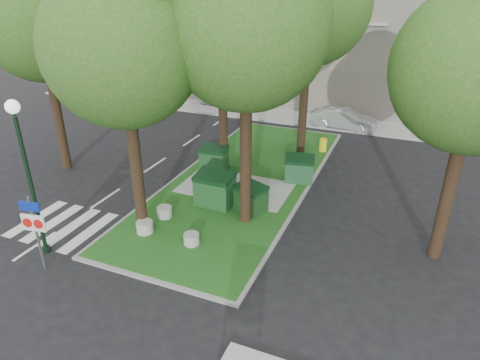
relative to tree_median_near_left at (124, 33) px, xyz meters
The scene contains 21 objects.
ground 7.88m from the tree_median_near_left, 61.12° to the right, with size 120.00×120.00×0.00m, color black.
median_island 9.27m from the tree_median_near_left, 70.64° to the left, with size 6.00×16.00×0.12m, color #154814.
median_kerb 9.28m from the tree_median_near_left, 70.64° to the left, with size 6.30×16.30×0.10m, color gray.
building_sidewalk 17.57m from the tree_median_near_left, 84.94° to the left, with size 42.00×3.00×0.12m, color #999993.
zebra_crossing 7.75m from the tree_median_near_left, 155.64° to the right, with size 5.00×3.00×0.01m, color silver.
tree_median_near_left is the anchor object (origin of this frame).
tree_median_near_right 4.09m from the tree_median_near_left, 29.74° to the left, with size 5.60×5.60×11.46m.
tree_median_mid 6.53m from the tree_median_near_left, 85.60° to the left, with size 4.80×4.80×9.99m.
tree_street_left 7.83m from the tree_median_near_left, 153.43° to the left, with size 5.40×5.40×11.00m.
dumpster_a 8.87m from the tree_median_near_left, 88.79° to the left, with size 1.39×1.02×1.24m.
dumpster_b 7.23m from the tree_median_near_left, 57.14° to the left, with size 1.61×1.14×1.48m.
dumpster_c 7.91m from the tree_median_near_left, 39.52° to the left, with size 1.53×1.33×1.19m.
dumpster_d 10.11m from the tree_median_near_left, 54.89° to the left, with size 1.52×1.21×1.26m.
bollard_left 7.05m from the tree_median_near_left, 71.98° to the left, with size 0.61×0.61×0.43m, color #9F9F9A.
bollard_right 7.35m from the tree_median_near_left, ahead, with size 0.57×0.57×0.41m, color #9B9A96.
bollard_mid 6.98m from the tree_median_near_left, 58.67° to the right, with size 0.63×0.63×0.45m, color #A7A6A1.
litter_bin 13.32m from the tree_median_near_left, 66.20° to the left, with size 0.41×0.41×0.72m, color yellow.
street_lamp 5.26m from the tree_median_near_left, 132.58° to the right, with size 0.44×0.44×5.56m.
traffic_sign_pole 6.76m from the tree_median_near_left, 117.25° to the right, with size 0.81×0.19×2.73m.
car_white 18.64m from the tree_median_near_left, 103.63° to the left, with size 1.68×4.19×1.43m, color silver.
car_silver 17.22m from the tree_median_near_left, 71.98° to the left, with size 1.39×3.98×1.31m, color #A6AAAE.
Camera 1 is at (7.47, -9.17, 8.99)m, focal length 32.00 mm.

